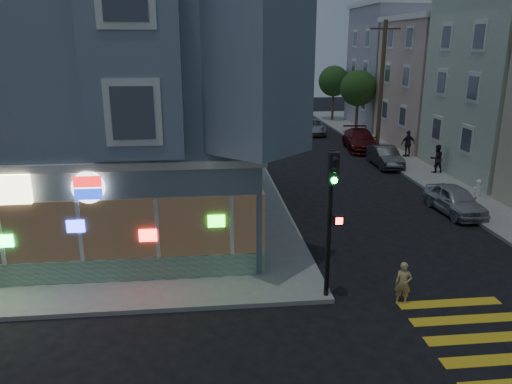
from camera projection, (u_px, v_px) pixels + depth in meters
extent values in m
plane|color=black|center=(242.00, 348.00, 13.04)|extent=(120.00, 120.00, 0.00)
cube|color=gray|center=(15.00, 160.00, 33.53)|extent=(33.00, 42.00, 0.15)
cube|color=slate|center=(80.00, 91.00, 21.27)|extent=(14.00, 14.00, 11.00)
cube|color=silver|center=(84.00, 130.00, 21.74)|extent=(14.30, 14.30, 0.25)
cube|color=#196B33|center=(46.00, 273.00, 16.03)|extent=(13.60, 0.12, 0.80)
cube|color=#382B1E|center=(41.00, 232.00, 15.63)|extent=(13.60, 0.10, 2.00)
cylinder|color=white|center=(88.00, 187.00, 15.29)|extent=(1.00, 0.12, 1.00)
cube|color=#BDA392|center=(473.00, 84.00, 37.49)|extent=(12.00, 8.60, 9.00)
cube|color=gray|center=(423.00, 68.00, 45.84)|extent=(12.00, 8.60, 10.50)
cylinder|color=#4C3826|center=(381.00, 86.00, 35.77)|extent=(0.30, 0.30, 9.00)
cube|color=#4C3826|center=(385.00, 29.00, 34.64)|extent=(2.20, 0.12, 0.12)
cylinder|color=#4C3826|center=(357.00, 115.00, 42.34)|extent=(0.24, 0.24, 3.20)
sphere|color=#1E4117|center=(358.00, 88.00, 41.70)|extent=(3.00, 3.00, 3.00)
cylinder|color=#4C3826|center=(333.00, 103.00, 49.95)|extent=(0.24, 0.24, 3.20)
sphere|color=#1E4117|center=(334.00, 81.00, 49.32)|extent=(3.00, 3.00, 3.00)
imported|color=#D3B76C|center=(403.00, 284.00, 15.08)|extent=(0.57, 0.47, 1.34)
imported|color=black|center=(437.00, 159.00, 29.77)|extent=(0.85, 0.69, 1.67)
imported|color=#26242C|center=(408.00, 144.00, 33.86)|extent=(1.11, 0.62, 1.78)
imported|color=#B0B4B8|center=(455.00, 200.00, 23.12)|extent=(1.72, 3.89, 1.30)
imported|color=#313336|center=(385.00, 157.00, 31.87)|extent=(1.45, 3.93, 1.28)
imported|color=#531213|center=(360.00, 140.00, 36.79)|extent=(2.64, 5.30, 1.48)
imported|color=#9DA3A7|center=(312.00, 127.00, 43.17)|extent=(2.60, 4.75, 1.26)
cylinder|color=black|center=(329.00, 226.00, 14.81)|extent=(0.15, 0.15, 4.60)
cube|color=black|center=(333.00, 169.00, 14.10)|extent=(0.31, 0.28, 0.97)
sphere|color=black|center=(335.00, 159.00, 13.87)|extent=(0.18, 0.18, 0.18)
sphere|color=black|center=(335.00, 170.00, 13.96)|extent=(0.18, 0.18, 0.18)
sphere|color=#19F23F|center=(334.00, 180.00, 14.05)|extent=(0.18, 0.18, 0.18)
cube|color=black|center=(338.00, 220.00, 14.61)|extent=(0.31, 0.20, 0.29)
cube|color=#FF2614|center=(339.00, 221.00, 14.51)|extent=(0.20, 0.02, 0.20)
cylinder|color=white|center=(478.00, 189.00, 25.37)|extent=(0.26, 0.26, 0.66)
sphere|color=white|center=(479.00, 182.00, 25.26)|extent=(0.28, 0.28, 0.28)
cylinder|color=white|center=(478.00, 188.00, 25.35)|extent=(0.49, 0.13, 0.13)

